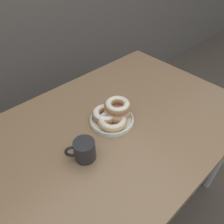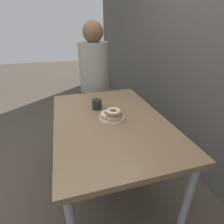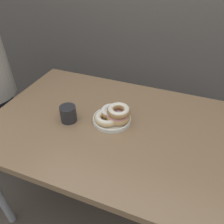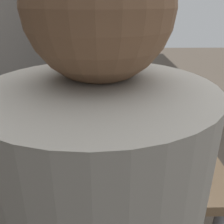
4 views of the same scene
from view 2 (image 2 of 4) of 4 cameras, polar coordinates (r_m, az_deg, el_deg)
name	(u,v)px [view 2 (image 2 of 4)]	position (r m, az deg, el deg)	size (l,w,h in m)	color
ground_plane	(93,189)	(1.88, -6.13, -23.66)	(14.00, 14.00, 0.00)	#4C4238
wall_back	(223,45)	(1.76, 32.42, 18.10)	(8.00, 0.05, 2.60)	#56514C
dining_table	(110,126)	(1.45, -0.74, -4.72)	(1.30, 0.88, 0.76)	#846647
donut_plate	(112,115)	(1.40, 0.16, -0.85)	(0.22, 0.23, 0.10)	silver
coffee_mug	(97,104)	(1.58, -4.91, 2.63)	(0.11, 0.09, 0.09)	#232326
person_figure	(94,80)	(2.25, -5.80, 10.36)	(0.37, 0.35, 1.49)	#232838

